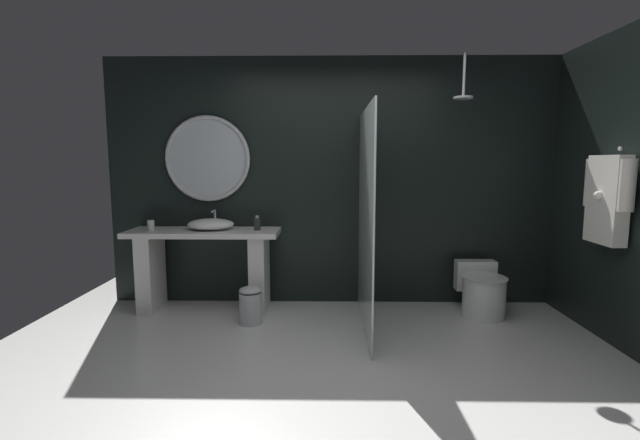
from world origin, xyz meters
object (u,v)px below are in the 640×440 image
round_wall_mirror (208,159)px  hanging_bathrobe (607,196)px  vessel_sink (211,224)px  waste_bin (250,305)px  toilet (482,292)px  rain_shower_head (463,92)px  soap_dispenser (257,224)px  tumbler_cup (151,225)px

round_wall_mirror → hanging_bathrobe: round_wall_mirror is taller
vessel_sink → waste_bin: size_ratio=1.32×
toilet → round_wall_mirror: bearing=172.4°
vessel_sink → hanging_bathrobe: size_ratio=0.59×
rain_shower_head → hanging_bathrobe: size_ratio=0.52×
soap_dispenser → waste_bin: bearing=-92.0°
soap_dispenser → round_wall_mirror: size_ratio=0.17×
tumbler_cup → toilet: size_ratio=0.18×
vessel_sink → round_wall_mirror: size_ratio=0.52×
rain_shower_head → waste_bin: size_ratio=1.15×
round_wall_mirror → toilet: 3.11m
soap_dispenser → toilet: soap_dispenser is taller
rain_shower_head → waste_bin: 2.79m
hanging_bathrobe → vessel_sink: bearing=166.7°
vessel_sink → hanging_bathrobe: (3.47, -0.82, 0.35)m
vessel_sink → rain_shower_head: 2.75m
vessel_sink → rain_shower_head: bearing=-6.4°
tumbler_cup → hanging_bathrobe: hanging_bathrobe is taller
toilet → hanging_bathrobe: bearing=-41.9°
tumbler_cup → round_wall_mirror: round_wall_mirror is taller
vessel_sink → round_wall_mirror: (-0.07, 0.22, 0.66)m
tumbler_cup → soap_dispenser: bearing=2.1°
round_wall_mirror → soap_dispenser: bearing=-24.2°
rain_shower_head → toilet: bearing=21.9°
round_wall_mirror → waste_bin: 1.61m
hanging_bathrobe → toilet: 1.42m
hanging_bathrobe → round_wall_mirror: bearing=163.6°
soap_dispenser → rain_shower_head: rain_shower_head is taller
rain_shower_head → toilet: rain_shower_head is taller
hanging_bathrobe → rain_shower_head: bearing=152.3°
vessel_sink → soap_dispenser: (0.48, -0.03, 0.01)m
rain_shower_head → waste_bin: bearing=-175.5°
round_wall_mirror → toilet: size_ratio=1.53×
waste_bin → hanging_bathrobe: bearing=-7.4°
soap_dispenser → waste_bin: 0.82m
tumbler_cup → soap_dispenser: size_ratio=0.71×
round_wall_mirror → hanging_bathrobe: size_ratio=1.13×
toilet → waste_bin: bearing=-173.1°
tumbler_cup → round_wall_mirror: (0.52, 0.29, 0.67)m
tumbler_cup → rain_shower_head: 3.28m
soap_dispenser → rain_shower_head: size_ratio=0.37×
waste_bin → toilet: bearing=6.9°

